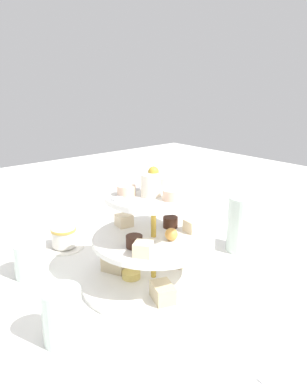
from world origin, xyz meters
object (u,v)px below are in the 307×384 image
at_px(butter_knife_left, 299,356).
at_px(butter_knife_right, 138,225).
at_px(water_glass_short_left, 31,260).
at_px(teacup_with_saucer, 64,238).
at_px(tiered_serving_stand, 153,247).
at_px(water_glass_tall_right, 242,224).
at_px(water_glass_mid_back, 62,316).

bearing_deg(butter_knife_left, butter_knife_right, 81.77).
relative_size(water_glass_short_left, teacup_with_saucer, 0.79).
height_order(tiered_serving_stand, water_glass_tall_right, tiered_serving_stand).
height_order(tiered_serving_stand, butter_knife_left, tiered_serving_stand).
xyz_separation_m(water_glass_short_left, teacup_with_saucer, (-0.11, -0.08, -0.01)).
distance_m(tiered_serving_stand, butter_knife_right, 0.31).
xyz_separation_m(tiered_serving_stand, water_glass_mid_back, (0.22, 0.05, -0.03)).
relative_size(water_glass_tall_right, teacup_with_saucer, 1.44).
bearing_deg(water_glass_mid_back, water_glass_tall_right, -177.39).
bearing_deg(water_glass_tall_right, tiered_serving_stand, -5.48).
bearing_deg(water_glass_short_left, butter_knife_right, -167.50).
xyz_separation_m(tiered_serving_stand, water_glass_short_left, (0.17, -0.18, -0.04)).
relative_size(teacup_with_saucer, butter_knife_left, 0.53).
relative_size(butter_knife_left, butter_knife_right, 1.00).
height_order(water_glass_short_left, teacup_with_saucer, water_glass_short_left).
bearing_deg(butter_knife_left, tiered_serving_stand, 100.26).
bearing_deg(water_glass_short_left, tiered_serving_stand, 134.25).
bearing_deg(teacup_with_saucer, butter_knife_right, 179.43).
height_order(butter_knife_right, water_glass_mid_back, water_glass_mid_back).
relative_size(water_glass_tall_right, water_glass_short_left, 1.82).
xyz_separation_m(butter_knife_right, water_glass_mid_back, (0.38, 0.30, 0.04)).
bearing_deg(butter_knife_right, butter_knife_left, 101.97).
distance_m(butter_knife_left, water_glass_mid_back, 0.35).
bearing_deg(tiered_serving_stand, water_glass_short_left, -45.75).
height_order(water_glass_short_left, butter_knife_left, water_glass_short_left).
relative_size(butter_knife_right, water_glass_mid_back, 1.92).
bearing_deg(butter_knife_left, water_glass_tall_right, 56.45).
bearing_deg(water_glass_mid_back, butter_knife_left, 133.69).
height_order(tiered_serving_stand, butter_knife_right, tiered_serving_stand).
bearing_deg(water_glass_mid_back, water_glass_short_left, -101.49).
bearing_deg(water_glass_tall_right, butter_knife_right, -72.49).
xyz_separation_m(butter_knife_left, water_glass_mid_back, (0.24, -0.25, 0.04)).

